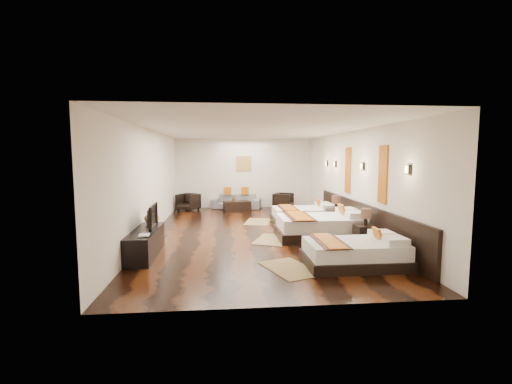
{
  "coord_description": "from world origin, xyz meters",
  "views": [
    {
      "loc": [
        -0.84,
        -9.39,
        2.12
      ],
      "look_at": [
        0.07,
        0.26,
        1.1
      ],
      "focal_mm": 24.41,
      "sensor_mm": 36.0,
      "label": 1
    }
  ],
  "objects": [
    {
      "name": "sconce_near",
      "position": [
        2.7,
        -3.0,
        1.85
      ],
      "size": [
        0.07,
        0.12,
        0.18
      ],
      "color": "black",
      "rests_on": "right_wall"
    },
    {
      "name": "armchair_right",
      "position": [
        1.52,
        4.07,
        0.33
      ],
      "size": [
        0.95,
        0.94,
        0.65
      ],
      "primitive_type": "imported",
      "rotation": [
        0.0,
        0.0,
        1.12
      ],
      "color": "black",
      "rests_on": "floor"
    },
    {
      "name": "sconce_mid",
      "position": [
        2.7,
        -0.8,
        1.85
      ],
      "size": [
        0.07,
        0.12,
        0.18
      ],
      "color": "black",
      "rests_on": "right_wall"
    },
    {
      "name": "tv",
      "position": [
        -2.45,
        -1.75,
        0.8
      ],
      "size": [
        0.14,
        0.89,
        0.51
      ],
      "primitive_type": "imported",
      "rotation": [
        0.0,
        0.0,
        1.6
      ],
      "color": "black",
      "rests_on": "tv_console"
    },
    {
      "name": "gold_artwork",
      "position": [
        0.0,
        4.73,
        1.8
      ],
      "size": [
        0.6,
        0.04,
        0.6
      ],
      "primitive_type": "cube",
      "color": "#AD873F",
      "rests_on": "back_wall"
    },
    {
      "name": "table_plant",
      "position": [
        -0.45,
        3.69,
        0.53
      ],
      "size": [
        0.26,
        0.24,
        0.26
      ],
      "primitive_type": "imported",
      "rotation": [
        0.0,
        0.0,
        0.19
      ],
      "color": "#24571D",
      "rests_on": "coffee_table"
    },
    {
      "name": "nightstand_a",
      "position": [
        2.44,
        -1.71,
        0.31
      ],
      "size": [
        0.45,
        0.45,
        0.9
      ],
      "color": "black",
      "rests_on": "floor"
    },
    {
      "name": "bed_near",
      "position": [
        1.69,
        -3.05,
        0.25
      ],
      "size": [
        1.92,
        1.21,
        0.73
      ],
      "color": "black",
      "rests_on": "floor"
    },
    {
      "name": "jute_mat_mid",
      "position": [
        0.37,
        -0.86,
        0.01
      ],
      "size": [
        1.14,
        1.39,
        0.01
      ],
      "primitive_type": "cube",
      "rotation": [
        0.0,
        0.0,
        -0.38
      ],
      "color": "olive",
      "rests_on": "floor"
    },
    {
      "name": "floor",
      "position": [
        0.0,
        0.0,
        0.0
      ],
      "size": [
        5.5,
        9.5,
        0.01
      ],
      "primitive_type": "cube",
      "color": "black",
      "rests_on": "ground"
    },
    {
      "name": "bed_mid",
      "position": [
        1.7,
        -0.77,
        0.3
      ],
      "size": [
        2.28,
        1.44,
        0.87
      ],
      "color": "black",
      "rests_on": "floor"
    },
    {
      "name": "headboard_panel",
      "position": [
        2.71,
        -0.8,
        0.45
      ],
      "size": [
        0.08,
        6.6,
        0.9
      ],
      "primitive_type": "cube",
      "color": "black",
      "rests_on": "floor"
    },
    {
      "name": "figurine",
      "position": [
        -2.5,
        -1.27,
        0.72
      ],
      "size": [
        0.39,
        0.39,
        0.34
      ],
      "primitive_type": "imported",
      "rotation": [
        0.0,
        0.0,
        -0.23
      ],
      "color": "brown",
      "rests_on": "tv_console"
    },
    {
      "name": "right_wall",
      "position": [
        2.75,
        0.0,
        1.4
      ],
      "size": [
        0.01,
        9.5,
        2.8
      ],
      "primitive_type": "cube",
      "color": "silver",
      "rests_on": "floor"
    },
    {
      "name": "orange_panel_b",
      "position": [
        2.73,
        0.3,
        1.7
      ],
      "size": [
        0.04,
        0.4,
        1.3
      ],
      "primitive_type": "cube",
      "color": "#D86014",
      "rests_on": "right_wall"
    },
    {
      "name": "armchair_left",
      "position": [
        -2.19,
        4.05,
        0.33
      ],
      "size": [
        0.97,
        0.98,
        0.66
      ],
      "primitive_type": "imported",
      "rotation": [
        0.0,
        0.0,
        -0.51
      ],
      "color": "black",
      "rests_on": "floor"
    },
    {
      "name": "back_wall",
      "position": [
        0.0,
        4.75,
        1.4
      ],
      "size": [
        5.5,
        0.01,
        2.8
      ],
      "primitive_type": "cube",
      "color": "silver",
      "rests_on": "floor"
    },
    {
      "name": "jute_mat_near",
      "position": [
        0.39,
        -3.13,
        0.01
      ],
      "size": [
        1.13,
        1.39,
        0.01
      ],
      "primitive_type": "cube",
      "rotation": [
        0.0,
        0.0,
        0.37
      ],
      "color": "olive",
      "rests_on": "floor"
    },
    {
      "name": "sconce_lounge",
      "position": [
        2.7,
        2.3,
        1.85
      ],
      "size": [
        0.07,
        0.12,
        0.18
      ],
      "color": "black",
      "rests_on": "right_wall"
    },
    {
      "name": "book",
      "position": [
        -2.5,
        -2.54,
        0.56
      ],
      "size": [
        0.24,
        0.3,
        0.03
      ],
      "primitive_type": "imported",
      "rotation": [
        0.0,
        0.0,
        0.11
      ],
      "color": "black",
      "rests_on": "tv_console"
    },
    {
      "name": "sconce_far",
      "position": [
        2.7,
        1.4,
        1.85
      ],
      "size": [
        0.07,
        0.12,
        0.18
      ],
      "color": "black",
      "rests_on": "right_wall"
    },
    {
      "name": "orange_panel_a",
      "position": [
        2.73,
        -1.9,
        1.7
      ],
      "size": [
        0.04,
        0.4,
        1.3
      ],
      "primitive_type": "cube",
      "color": "#D86014",
      "rests_on": "right_wall"
    },
    {
      "name": "sofa",
      "position": [
        -0.33,
        4.45,
        0.28
      ],
      "size": [
        2.05,
        1.15,
        0.57
      ],
      "primitive_type": "imported",
      "rotation": [
        0.0,
        0.0,
        -0.21
      ],
      "color": "slate",
      "rests_on": "floor"
    },
    {
      "name": "bed_far",
      "position": [
        1.69,
        1.19,
        0.26
      ],
      "size": [
        1.97,
        1.24,
        0.75
      ],
      "color": "black",
      "rests_on": "floor"
    },
    {
      "name": "left_wall",
      "position": [
        -2.75,
        0.0,
        1.4
      ],
      "size": [
        0.01,
        9.5,
        2.8
      ],
      "primitive_type": "cube",
      "color": "silver",
      "rests_on": "floor"
    },
    {
      "name": "coffee_table",
      "position": [
        -0.33,
        3.67,
        0.2
      ],
      "size": [
        1.08,
        0.7,
        0.4
      ],
      "primitive_type": "cube",
      "rotation": [
        0.0,
        0.0,
        0.21
      ],
      "color": "black",
      "rests_on": "floor"
    },
    {
      "name": "ceiling",
      "position": [
        0.0,
        0.0,
        2.8
      ],
      "size": [
        5.5,
        9.5,
        0.01
      ],
      "primitive_type": "cube",
      "color": "white",
      "rests_on": "floor"
    },
    {
      "name": "tv_console",
      "position": [
        -2.5,
        -1.99,
        0.28
      ],
      "size": [
        0.5,
        1.8,
        0.55
      ],
      "primitive_type": "cube",
      "color": "black",
      "rests_on": "floor"
    },
    {
      "name": "jute_mat_far",
      "position": [
        0.26,
        1.52,
        0.01
      ],
      "size": [
        1.02,
        1.35,
        0.01
      ],
      "primitive_type": "cube",
      "rotation": [
        0.0,
        0.0,
        -0.24
      ],
      "color": "olive",
      "rests_on": "floor"
    },
    {
      "name": "nightstand_b",
      "position": [
        2.45,
        0.43,
        0.34
      ],
      "size": [
        0.48,
        0.48,
        0.96
      ],
      "color": "black",
      "rests_on": "floor"
    }
  ]
}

